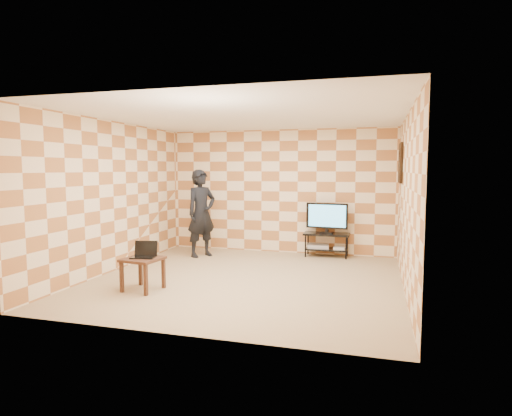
{
  "coord_description": "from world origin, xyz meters",
  "views": [
    {
      "loc": [
        2.06,
        -6.7,
        1.84
      ],
      "look_at": [
        0.0,
        0.6,
        1.15
      ],
      "focal_mm": 30.0,
      "sensor_mm": 36.0,
      "label": 1
    }
  ],
  "objects_px": {
    "tv": "(327,217)",
    "tv_stand": "(327,239)",
    "side_table": "(143,264)",
    "person": "(201,213)"
  },
  "relations": [
    {
      "from": "side_table",
      "to": "person",
      "type": "bearing_deg",
      "value": 93.05
    },
    {
      "from": "tv_stand",
      "to": "tv",
      "type": "distance_m",
      "value": 0.49
    },
    {
      "from": "tv",
      "to": "tv_stand",
      "type": "bearing_deg",
      "value": 96.4
    },
    {
      "from": "tv_stand",
      "to": "person",
      "type": "bearing_deg",
      "value": -165.23
    },
    {
      "from": "tv_stand",
      "to": "side_table",
      "type": "bearing_deg",
      "value": -126.31
    },
    {
      "from": "tv",
      "to": "person",
      "type": "distance_m",
      "value": 2.64
    },
    {
      "from": "tv_stand",
      "to": "person",
      "type": "height_order",
      "value": "person"
    },
    {
      "from": "tv",
      "to": "side_table",
      "type": "relative_size",
      "value": 1.49
    },
    {
      "from": "side_table",
      "to": "person",
      "type": "distance_m",
      "value": 2.66
    },
    {
      "from": "tv_stand",
      "to": "side_table",
      "type": "distance_m",
      "value": 4.07
    }
  ]
}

